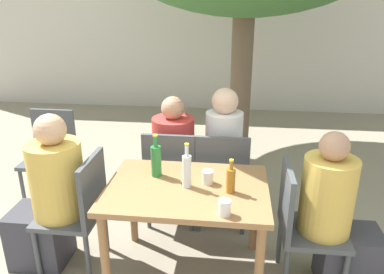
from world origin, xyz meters
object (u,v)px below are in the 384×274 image
Objects in this scene: dining_table_front at (187,199)px; amber_bottle_2 at (231,180)px; patio_chair_3 at (222,175)px; person_seated_1 at (337,222)px; water_bottle_1 at (187,170)px; drinking_glass_0 at (225,208)px; person_seated_2 at (175,161)px; person_seated_3 at (223,159)px; patio_chair_1 at (301,221)px; patio_chair_0 at (80,207)px; person_seated_0 at (50,200)px; green_bottle_0 at (156,160)px; patio_chair_2 at (171,173)px; drinking_glass_1 at (208,177)px; patio_chair_4 at (51,150)px.

dining_table_front is 4.67× the size of amber_bottle_2.
person_seated_1 is (0.80, -0.63, 0.01)m from patio_chair_3.
water_bottle_1 is (-0.22, -0.63, 0.34)m from patio_chair_3.
patio_chair_3 reaches higher than drinking_glass_0.
person_seated_2 is (-0.44, 0.23, 0.01)m from patio_chair_3.
person_seated_3 reaches higher than amber_bottle_2.
person_seated_2 is at bearing 49.26° from patio_chair_1.
water_bottle_1 is at bearing 70.59° from patio_chair_3.
patio_chair_0 is 1.13m from drinking_glass_0.
green_bottle_0 is at bearing 100.39° from person_seated_0.
person_seated_2 is 0.45m from person_seated_3.
drinking_glass_0 is (0.05, -1.19, 0.22)m from person_seated_3.
patio_chair_1 is (0.79, 0.00, -0.12)m from dining_table_front.
green_bottle_0 is at bearing 87.85° from patio_chair_2.
person_seated_0 is 1.04× the size of person_seated_1.
drinking_glass_0 is (0.51, -0.47, -0.07)m from green_bottle_0.
person_seated_1 reaches higher than patio_chair_0.
green_bottle_0 is (0.55, 0.14, 0.34)m from patio_chair_0.
person_seated_2 is (-1.01, 0.87, 0.01)m from patio_chair_1.
green_bottle_0 is at bearing 104.58° from patio_chair_0.
patio_chair_0 is 9.51× the size of drinking_glass_1.
patio_chair_0 is 0.66m from green_bottle_0.
patio_chair_1 is (1.57, 0.00, 0.00)m from patio_chair_0.
drinking_glass_1 is (1.63, -0.93, 0.26)m from patio_chair_4.
person_seated_1 is 12.30× the size of drinking_glass_1.
water_bottle_1 is (1.49, -0.99, 0.34)m from patio_chair_4.
patio_chair_2 is (0.56, 0.63, 0.00)m from patio_chair_0.
patio_chair_4 is 2.83× the size of water_bottle_1.
person_seated_1 reaches higher than water_bottle_1.
patio_chair_0 is at bearing -54.39° from patio_chair_4.
person_seated_2 is (1.27, -0.12, 0.01)m from patio_chair_4.
patio_chair_1 is 2.83× the size of water_bottle_1.
water_bottle_1 reaches higher than dining_table_front.
person_seated_1 is at bearing -0.00° from dining_table_front.
green_bottle_0 reaches higher than patio_chair_3.
dining_table_front is at bearing -30.60° from green_bottle_0.
dining_table_front is 0.90m from person_seated_2.
patio_chair_2 is 1.32m from patio_chair_4.
amber_bottle_2 is at bearing 93.48° from person_seated_1.
patio_chair_1 is at bearing 32.05° from drinking_glass_0.
patio_chair_3 is (1.01, 0.63, 0.00)m from patio_chair_0.
person_seated_2 is at bearing 146.97° from patio_chair_0.
person_seated_0 is (-1.24, -0.63, 0.04)m from patio_chair_3.
person_seated_0 is 1.34m from amber_bottle_2.
amber_bottle_2 is (1.31, -0.04, 0.27)m from person_seated_0.
dining_table_front is 0.92× the size of person_seated_0.
person_seated_0 is at bearing 178.07° from amber_bottle_2.
patio_chair_2 is at bearing 109.27° from dining_table_front.
patio_chair_3 is at bearing 117.15° from person_seated_0.
water_bottle_1 is 0.30m from amber_bottle_2.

